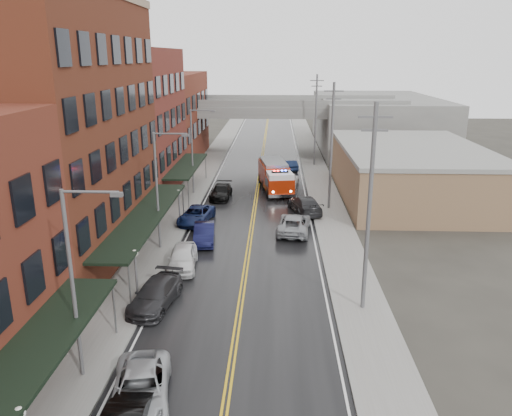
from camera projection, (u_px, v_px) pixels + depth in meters
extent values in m
cube|color=black|center=(252.00, 225.00, 43.89)|extent=(11.00, 160.00, 0.02)
cube|color=slate|center=(170.00, 223.00, 44.16)|extent=(3.00, 160.00, 0.15)
cube|color=slate|center=(335.00, 225.00, 43.59)|extent=(3.00, 160.00, 0.15)
cube|color=gray|center=(188.00, 223.00, 44.09)|extent=(0.30, 160.00, 0.15)
cube|color=gray|center=(317.00, 225.00, 43.65)|extent=(0.30, 160.00, 0.15)
cube|color=#552316|center=(59.00, 134.00, 35.09)|extent=(9.00, 20.00, 18.00)
cube|color=maroon|center=(130.00, 123.00, 52.25)|extent=(9.00, 15.00, 15.00)
cube|color=#602619|center=(166.00, 118.00, 69.41)|extent=(9.00, 20.00, 12.00)
cube|color=olive|center=(409.00, 173.00, 52.10)|extent=(14.00, 22.00, 5.00)
cube|color=slate|center=(376.00, 122.00, 80.24)|extent=(18.00, 30.00, 8.00)
cube|color=black|center=(16.00, 373.00, 18.47)|extent=(2.60, 16.00, 0.18)
cylinder|color=slate|center=(114.00, 310.00, 26.12)|extent=(0.10, 0.10, 3.00)
cube|color=black|center=(146.00, 216.00, 36.62)|extent=(2.60, 18.00, 0.18)
cylinder|color=slate|center=(130.00, 286.00, 28.80)|extent=(0.10, 0.10, 3.00)
cylinder|color=slate|center=(183.00, 203.00, 45.23)|extent=(0.10, 0.10, 3.00)
cube|color=black|center=(187.00, 166.00, 53.34)|extent=(2.60, 13.00, 0.18)
cylinder|color=slate|center=(188.00, 194.00, 47.91)|extent=(0.10, 0.10, 3.00)
cylinder|color=slate|center=(206.00, 167.00, 59.56)|extent=(0.10, 0.10, 3.00)
sphere|color=silver|center=(19.00, 413.00, 16.54)|extent=(0.44, 0.44, 0.44)
cylinder|color=#59595B|center=(136.00, 276.00, 30.36)|extent=(0.14, 0.14, 2.80)
sphere|color=silver|center=(135.00, 253.00, 29.92)|extent=(0.44, 0.44, 0.44)
cylinder|color=#59595B|center=(179.00, 209.00, 43.74)|extent=(0.14, 0.14, 2.80)
sphere|color=silver|center=(179.00, 192.00, 43.30)|extent=(0.44, 0.44, 0.44)
cylinder|color=#59595B|center=(73.00, 289.00, 21.82)|extent=(0.18, 0.18, 9.00)
cylinder|color=#59595B|center=(90.00, 192.00, 20.49)|extent=(2.40, 0.12, 0.12)
cube|color=#59595B|center=(117.00, 195.00, 20.48)|extent=(0.50, 0.22, 0.18)
cylinder|color=#59595B|center=(157.00, 193.00, 37.11)|extent=(0.18, 0.18, 9.00)
cylinder|color=#59595B|center=(170.00, 134.00, 35.78)|extent=(2.40, 0.12, 0.12)
cube|color=#59595B|center=(185.00, 135.00, 35.76)|extent=(0.50, 0.22, 0.18)
cylinder|color=#59595B|center=(192.00, 153.00, 52.40)|extent=(0.18, 0.18, 9.00)
cylinder|color=#59595B|center=(202.00, 110.00, 51.06)|extent=(2.40, 0.12, 0.12)
cube|color=#59595B|center=(213.00, 111.00, 51.05)|extent=(0.50, 0.22, 0.18)
cylinder|color=#59595B|center=(369.00, 212.00, 27.53)|extent=(0.24, 0.24, 12.00)
cube|color=#59595B|center=(376.00, 117.00, 26.01)|extent=(1.80, 0.12, 0.12)
cube|color=#59595B|center=(375.00, 130.00, 26.21)|extent=(1.40, 0.12, 0.12)
cylinder|color=#59595B|center=(331.00, 148.00, 46.64)|extent=(0.24, 0.24, 12.00)
cube|color=#59595B|center=(334.00, 91.00, 45.12)|extent=(1.80, 0.12, 0.12)
cube|color=#59595B|center=(334.00, 99.00, 45.32)|extent=(1.40, 0.12, 0.12)
cylinder|color=#59595B|center=(316.00, 121.00, 65.75)|extent=(0.24, 0.24, 12.00)
cube|color=#59595B|center=(317.00, 81.00, 64.23)|extent=(1.80, 0.12, 0.12)
cube|color=#59595B|center=(317.00, 86.00, 64.43)|extent=(1.40, 0.12, 0.12)
cube|color=slate|center=(263.00, 110.00, 72.50)|extent=(40.00, 10.00, 1.50)
cube|color=slate|center=(189.00, 135.00, 74.02)|extent=(1.60, 8.00, 6.00)
cube|color=slate|center=(337.00, 136.00, 73.16)|extent=(1.60, 8.00, 6.00)
cube|color=#971E07|center=(273.00, 173.00, 55.82)|extent=(3.62, 6.28, 2.26)
cube|color=#971E07|center=(280.00, 185.00, 51.93)|extent=(3.11, 3.20, 1.61)
cube|color=silver|center=(280.00, 175.00, 51.61)|extent=(2.94, 2.97, 0.54)
cube|color=black|center=(279.00, 182.00, 52.04)|extent=(2.96, 2.14, 0.86)
cube|color=slate|center=(274.00, 162.00, 55.44)|extent=(3.29, 5.81, 0.32)
cube|color=black|center=(280.00, 172.00, 51.51)|extent=(1.75, 0.58, 0.15)
sphere|color=#FF0C0C|center=(274.00, 171.00, 51.41)|extent=(0.22, 0.22, 0.22)
sphere|color=#1933FF|center=(286.00, 171.00, 51.55)|extent=(0.22, 0.22, 0.22)
cylinder|color=black|center=(269.00, 193.00, 51.92)|extent=(1.12, 0.55, 1.08)
cylinder|color=black|center=(291.00, 193.00, 52.20)|extent=(1.12, 0.55, 1.08)
cylinder|color=black|center=(264.00, 184.00, 55.50)|extent=(1.12, 0.55, 1.08)
cylinder|color=black|center=(285.00, 184.00, 55.78)|extent=(1.12, 0.55, 1.08)
cylinder|color=black|center=(260.00, 179.00, 58.05)|extent=(1.12, 0.55, 1.08)
cylinder|color=black|center=(280.00, 178.00, 58.33)|extent=(1.12, 0.55, 1.08)
imported|color=#A5A8AD|center=(141.00, 389.00, 21.17)|extent=(3.28, 5.55, 1.45)
imported|color=#28282B|center=(156.00, 294.00, 29.48)|extent=(2.83, 5.41, 1.50)
imported|color=silver|center=(183.00, 258.00, 34.71)|extent=(2.26, 4.83, 1.60)
imported|color=black|center=(204.00, 233.00, 39.59)|extent=(2.02, 4.68, 1.50)
imported|color=#13204A|center=(196.00, 215.00, 44.26)|extent=(3.15, 5.43, 1.42)
imported|color=black|center=(221.00, 192.00, 51.90)|extent=(2.17, 4.92, 1.41)
imported|color=gray|center=(294.00, 224.00, 41.81)|extent=(3.19, 5.80, 1.54)
imported|color=#242427|center=(305.00, 205.00, 47.02)|extent=(3.48, 5.98, 1.63)
imported|color=white|center=(290.00, 179.00, 56.80)|extent=(2.48, 4.77, 1.55)
imported|color=#0E1832|center=(290.00, 165.00, 64.76)|extent=(2.16, 4.23, 1.33)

